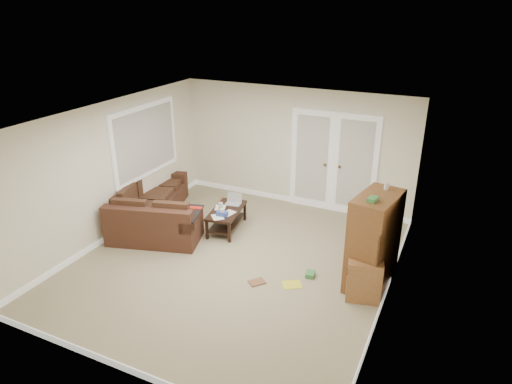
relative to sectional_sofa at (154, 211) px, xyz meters
The scene contains 17 objects.
floor 2.17m from the sectional_sofa, 15.08° to the right, with size 5.50×5.50×0.00m, color #9C9171.
ceiling 3.07m from the sectional_sofa, 15.08° to the right, with size 5.00×5.50×0.02m, color silver.
wall_left 1.18m from the sectional_sofa, 127.36° to the right, with size 0.02×5.50×2.50m, color white.
wall_right 4.70m from the sectional_sofa, ahead, with size 0.02×5.50×2.50m, color white.
wall_back 3.16m from the sectional_sofa, 46.58° to the left, with size 5.00×0.02×2.50m, color white.
wall_front 4.02m from the sectional_sofa, 57.93° to the right, with size 5.00×0.02×2.50m, color white.
baseboards 2.16m from the sectional_sofa, 15.08° to the right, with size 5.00×5.50×0.10m, color white, non-canonical shape.
french_doors 3.71m from the sectional_sofa, 36.41° to the left, with size 1.80×0.05×2.13m.
window_left 1.38m from the sectional_sofa, 131.51° to the left, with size 0.05×1.92×1.42m.
sectional_sofa is the anchor object (origin of this frame).
coffee_table 1.45m from the sectional_sofa, 18.49° to the left, with size 0.67×1.09×0.70m.
tv_armoire 4.30m from the sectional_sofa, ahead, with size 0.68×1.02×1.62m.
side_cabinet 4.28m from the sectional_sofa, ahead, with size 0.60×0.60×1.05m.
space_heater 4.47m from the sectional_sofa, 25.05° to the left, with size 0.12×0.10×0.30m, color silver.
floor_magazine 3.30m from the sectional_sofa, 13.44° to the right, with size 0.29×0.23×0.01m, color yellow.
floor_greenbox 3.41m from the sectional_sofa, ahead, with size 0.14×0.18×0.07m, color #397D3C.
floor_book 2.77m from the sectional_sofa, 18.86° to the right, with size 0.18×0.25×0.02m, color brown.
Camera 1 is at (3.16, -5.86, 4.12)m, focal length 32.00 mm.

